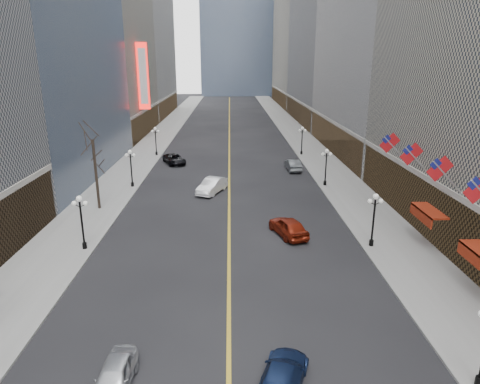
{
  "coord_description": "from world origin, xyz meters",
  "views": [
    {
      "loc": [
        0.15,
        -2.32,
        14.88
      ],
      "look_at": [
        0.6,
        16.85,
        8.95
      ],
      "focal_mm": 32.0,
      "sensor_mm": 36.0,
      "label": 1
    }
  ],
  "objects_px": {
    "streetlamp_east_1": "(374,214)",
    "car_sb_near": "(282,377)",
    "car_nb_near": "(114,376)",
    "car_nb_far": "(174,159)",
    "streetlamp_west_1": "(81,217)",
    "streetlamp_east_3": "(302,138)",
    "streetlamp_west_3": "(156,138)",
    "car_sb_far": "(293,165)",
    "car_sb_mid": "(288,226)",
    "streetlamp_west_2": "(131,164)",
    "car_nb_mid": "(212,186)",
    "streetlamp_east_2": "(326,163)"
  },
  "relations": [
    {
      "from": "streetlamp_west_3",
      "to": "car_nb_far",
      "type": "height_order",
      "value": "streetlamp_west_3"
    },
    {
      "from": "car_sb_near",
      "to": "streetlamp_east_2",
      "type": "bearing_deg",
      "value": -85.93
    },
    {
      "from": "streetlamp_west_1",
      "to": "streetlamp_west_2",
      "type": "relative_size",
      "value": 1.0
    },
    {
      "from": "streetlamp_east_3",
      "to": "streetlamp_west_3",
      "type": "bearing_deg",
      "value": 180.0
    },
    {
      "from": "streetlamp_west_1",
      "to": "car_nb_mid",
      "type": "xyz_separation_m",
      "value": [
        9.8,
        15.6,
        -2.04
      ]
    },
    {
      "from": "streetlamp_west_2",
      "to": "car_sb_mid",
      "type": "height_order",
      "value": "streetlamp_west_2"
    },
    {
      "from": "car_sb_near",
      "to": "car_sb_mid",
      "type": "relative_size",
      "value": 0.97
    },
    {
      "from": "car_nb_mid",
      "to": "car_sb_mid",
      "type": "xyz_separation_m",
      "value": [
        7.23,
        -12.93,
        -0.02
      ]
    },
    {
      "from": "streetlamp_east_1",
      "to": "car_sb_near",
      "type": "distance_m",
      "value": 18.5
    },
    {
      "from": "streetlamp_east_3",
      "to": "car_sb_far",
      "type": "relative_size",
      "value": 0.94
    },
    {
      "from": "streetlamp_east_2",
      "to": "streetlamp_east_3",
      "type": "bearing_deg",
      "value": 90.0
    },
    {
      "from": "streetlamp_east_3",
      "to": "car_sb_far",
      "type": "xyz_separation_m",
      "value": [
        -2.8,
        -9.98,
        -2.11
      ]
    },
    {
      "from": "streetlamp_west_1",
      "to": "car_nb_near",
      "type": "relative_size",
      "value": 1.12
    },
    {
      "from": "streetlamp_east_3",
      "to": "car_nb_far",
      "type": "relative_size",
      "value": 0.85
    },
    {
      "from": "car_nb_far",
      "to": "car_sb_mid",
      "type": "bearing_deg",
      "value": -87.13
    },
    {
      "from": "streetlamp_east_3",
      "to": "streetlamp_west_1",
      "type": "distance_m",
      "value": 43.05
    },
    {
      "from": "car_nb_near",
      "to": "car_sb_near",
      "type": "bearing_deg",
      "value": 0.2
    },
    {
      "from": "car_sb_near",
      "to": "car_sb_far",
      "type": "xyz_separation_m",
      "value": [
        6.5,
        41.87,
        0.1
      ]
    },
    {
      "from": "streetlamp_east_1",
      "to": "car_nb_near",
      "type": "bearing_deg",
      "value": -137.75
    },
    {
      "from": "car_sb_mid",
      "to": "car_sb_far",
      "type": "distance_m",
      "value": 23.66
    },
    {
      "from": "streetlamp_east_2",
      "to": "streetlamp_east_3",
      "type": "xyz_separation_m",
      "value": [
        0.0,
        18.0,
        0.0
      ]
    },
    {
      "from": "streetlamp_east_1",
      "to": "streetlamp_east_2",
      "type": "relative_size",
      "value": 1.0
    },
    {
      "from": "car_sb_far",
      "to": "car_nb_near",
      "type": "bearing_deg",
      "value": 68.54
    },
    {
      "from": "streetlamp_west_1",
      "to": "car_nb_far",
      "type": "bearing_deg",
      "value": 83.23
    },
    {
      "from": "car_nb_near",
      "to": "car_nb_far",
      "type": "bearing_deg",
      "value": 95.6
    },
    {
      "from": "streetlamp_east_2",
      "to": "car_nb_near",
      "type": "distance_m",
      "value": 37.79
    },
    {
      "from": "streetlamp_west_3",
      "to": "streetlamp_west_1",
      "type": "bearing_deg",
      "value": -90.0
    },
    {
      "from": "streetlamp_west_3",
      "to": "car_nb_far",
      "type": "bearing_deg",
      "value": -57.57
    },
    {
      "from": "car_sb_near",
      "to": "car_nb_far",
      "type": "bearing_deg",
      "value": -57.53
    },
    {
      "from": "streetlamp_east_2",
      "to": "streetlamp_west_1",
      "type": "relative_size",
      "value": 1.0
    },
    {
      "from": "streetlamp_west_2",
      "to": "car_nb_near",
      "type": "distance_m",
      "value": 34.27
    },
    {
      "from": "car_nb_near",
      "to": "car_sb_near",
      "type": "relative_size",
      "value": 0.84
    },
    {
      "from": "streetlamp_east_1",
      "to": "car_nb_mid",
      "type": "bearing_deg",
      "value": 131.5
    },
    {
      "from": "streetlamp_east_1",
      "to": "car_sb_far",
      "type": "bearing_deg",
      "value": 96.14
    },
    {
      "from": "streetlamp_west_1",
      "to": "streetlamp_west_3",
      "type": "distance_m",
      "value": 36.0
    },
    {
      "from": "car_nb_mid",
      "to": "car_sb_far",
      "type": "xyz_separation_m",
      "value": [
        11.0,
        10.43,
        -0.07
      ]
    },
    {
      "from": "streetlamp_east_1",
      "to": "streetlamp_west_3",
      "type": "height_order",
      "value": "same"
    },
    {
      "from": "streetlamp_west_3",
      "to": "car_nb_mid",
      "type": "xyz_separation_m",
      "value": [
        9.8,
        -20.4,
        -2.04
      ]
    },
    {
      "from": "streetlamp_west_2",
      "to": "car_sb_near",
      "type": "bearing_deg",
      "value": -67.09
    },
    {
      "from": "car_nb_near",
      "to": "car_sb_mid",
      "type": "distance_m",
      "value": 21.11
    },
    {
      "from": "car_nb_near",
      "to": "car_nb_far",
      "type": "xyz_separation_m",
      "value": [
        -2.84,
        45.92,
        0.05
      ]
    },
    {
      "from": "streetlamp_west_1",
      "to": "streetlamp_west_3",
      "type": "bearing_deg",
      "value": 90.0
    },
    {
      "from": "streetlamp_east_3",
      "to": "car_nb_near",
      "type": "distance_m",
      "value": 54.42
    },
    {
      "from": "car_sb_mid",
      "to": "streetlamp_west_1",
      "type": "bearing_deg",
      "value": -10.16
    },
    {
      "from": "streetlamp_east_2",
      "to": "car_sb_near",
      "type": "height_order",
      "value": "streetlamp_east_2"
    },
    {
      "from": "car_nb_far",
      "to": "streetlamp_west_2",
      "type": "bearing_deg",
      "value": -129.3
    },
    {
      "from": "streetlamp_west_2",
      "to": "car_nb_mid",
      "type": "height_order",
      "value": "streetlamp_west_2"
    },
    {
      "from": "streetlamp_east_2",
      "to": "streetlamp_west_3",
      "type": "relative_size",
      "value": 1.0
    },
    {
      "from": "car_nb_near",
      "to": "car_nb_far",
      "type": "height_order",
      "value": "car_nb_far"
    },
    {
      "from": "streetlamp_east_2",
      "to": "car_sb_far",
      "type": "distance_m",
      "value": 8.76
    }
  ]
}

